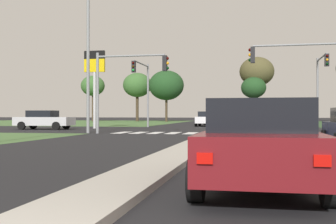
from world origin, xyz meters
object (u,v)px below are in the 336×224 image
car_white_eighth (207,119)px  treeline_near (93,86)px  car_silver_fifth (44,120)px  treeline_third (166,85)px  car_maroon_second (260,143)px  traffic_signal_near_right (311,68)px  street_lamp_second (86,48)px  traffic_signal_near_left (124,77)px  fuel_price_totem (95,72)px  treeline_fourth (257,72)px  car_black_third (214,118)px  treeline_second (137,85)px  traffic_signal_far_right (321,78)px  car_beige_seventh (219,117)px  traffic_signal_far_left (143,82)px  treeline_fifth (254,88)px

car_white_eighth → treeline_near: 31.03m
car_silver_fifth → treeline_third: (3.12, 33.27, 4.84)m
car_maroon_second → traffic_signal_near_right: size_ratio=0.77×
traffic_signal_near_right → street_lamp_second: street_lamp_second is taller
car_maroon_second → traffic_signal_near_left: (-8.11, 18.39, 2.80)m
street_lamp_second → traffic_signal_near_right: bearing=-1.1°
traffic_signal_near_left → fuel_price_totem: (-5.27, 8.51, 1.26)m
traffic_signal_near_right → car_silver_fifth: bearing=164.1°
car_maroon_second → treeline_third: (-13.40, 57.26, 4.84)m
street_lamp_second → treeline_near: size_ratio=1.35×
car_maroon_second → fuel_price_totem: size_ratio=0.68×
street_lamp_second → treeline_fourth: size_ratio=0.99×
car_maroon_second → treeline_fourth: 61.18m
treeline_third → street_lamp_second: bearing=-86.1°
car_black_third → treeline_near: bearing=-36.1°
car_maroon_second → treeline_third: treeline_third is taller
street_lamp_second → treeline_fourth: 43.62m
traffic_signal_near_right → treeline_second: 47.50m
traffic_signal_near_left → traffic_signal_far_right: 17.60m
car_beige_seventh → treeline_second: 18.68m
car_maroon_second → car_white_eighth: size_ratio=0.98×
car_white_eighth → traffic_signal_far_left: bearing=47.8°
traffic_signal_near_left → fuel_price_totem: size_ratio=0.78×
car_beige_seventh → treeline_near: size_ratio=0.63×
car_silver_fifth → treeline_fourth: bearing=155.4°
fuel_price_totem → treeline_second: (-5.55, 33.51, 1.08)m
traffic_signal_far_left → treeline_fifth: (9.70, 29.17, 1.09)m
car_beige_seventh → street_lamp_second: size_ratio=0.46×
traffic_signal_near_right → fuel_price_totem: bearing=152.7°
car_black_third → traffic_signal_far_left: traffic_signal_far_left is taller
traffic_signal_near_right → traffic_signal_near_left: size_ratio=1.13×
treeline_fifth → treeline_fourth: bearing=75.2°
traffic_signal_near_left → fuel_price_totem: 10.09m
traffic_signal_near_right → car_black_third: bearing=108.0°
treeline_fourth → treeline_fifth: 3.23m
car_white_eighth → treeline_near: bearing=-47.0°
car_maroon_second → treeline_near: (-25.64, 57.82, 4.95)m
car_silver_fifth → car_beige_seventh: car_beige_seventh is taller
car_beige_seventh → car_white_eighth: car_beige_seventh is taller
traffic_signal_near_left → treeline_second: (-10.83, 42.01, 2.34)m
traffic_signal_near_right → treeline_fifth: treeline_fifth is taller
street_lamp_second → treeline_second: (-8.14, 41.75, 0.41)m
car_maroon_second → treeline_third: size_ratio=0.57×
car_beige_seventh → treeline_fourth: 14.14m
treeline_second → traffic_signal_near_right: bearing=-62.3°
car_maroon_second → treeline_fifth: treeline_fifth is taller
traffic_signal_near_left → traffic_signal_far_right: bearing=40.3°
car_beige_seventh → traffic_signal_far_right: size_ratio=0.76×
car_white_eighth → treeline_fifth: 24.32m
traffic_signal_far_left → fuel_price_totem: fuel_price_totem is taller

